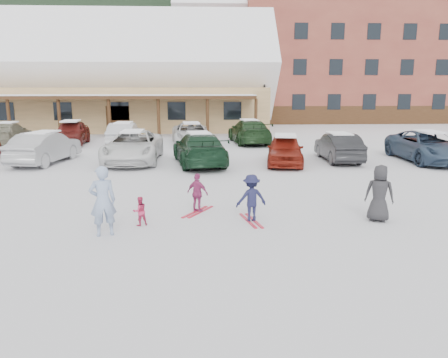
{
  "coord_description": "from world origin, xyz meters",
  "views": [
    {
      "loc": [
        -0.3,
        -11.74,
        3.73
      ],
      "look_at": [
        0.3,
        1.0,
        1.0
      ],
      "focal_mm": 35.0,
      "sensor_mm": 36.0,
      "label": 1
    }
  ],
  "objects_px": {
    "parked_car_4": "(285,150)",
    "parked_car_10": "(191,134)",
    "adult_skier": "(103,201)",
    "parked_car_11": "(249,132)",
    "day_lodge": "(104,83)",
    "toddler_red": "(140,211)",
    "parked_car_2": "(133,146)",
    "parked_car_6": "(428,147)",
    "lamp_post": "(264,90)",
    "parked_car_5": "(338,147)",
    "alpine_hotel": "(334,41)",
    "child_navy": "(251,198)",
    "parked_car_1": "(45,148)",
    "parked_car_3": "(199,149)",
    "parked_car_8": "(71,133)",
    "parked_car_9": "(124,134)",
    "bystander_dark": "(379,193)",
    "child_magenta": "(198,193)",
    "parked_car_7": "(8,134)"
  },
  "relations": [
    {
      "from": "lamp_post",
      "to": "parked_car_3",
      "type": "height_order",
      "value": "lamp_post"
    },
    {
      "from": "parked_car_4",
      "to": "parked_car_10",
      "type": "distance_m",
      "value": 8.84
    },
    {
      "from": "bystander_dark",
      "to": "parked_car_2",
      "type": "relative_size",
      "value": 0.29
    },
    {
      "from": "child_navy",
      "to": "parked_car_2",
      "type": "height_order",
      "value": "parked_car_2"
    },
    {
      "from": "parked_car_6",
      "to": "lamp_post",
      "type": "bearing_deg",
      "value": 111.93
    },
    {
      "from": "alpine_hotel",
      "to": "parked_car_10",
      "type": "height_order",
      "value": "alpine_hotel"
    },
    {
      "from": "child_magenta",
      "to": "day_lodge",
      "type": "bearing_deg",
      "value": -42.16
    },
    {
      "from": "child_navy",
      "to": "parked_car_5",
      "type": "height_order",
      "value": "parked_car_5"
    },
    {
      "from": "parked_car_11",
      "to": "parked_car_9",
      "type": "bearing_deg",
      "value": -1.68
    },
    {
      "from": "alpine_hotel",
      "to": "parked_car_2",
      "type": "relative_size",
      "value": 5.64
    },
    {
      "from": "parked_car_5",
      "to": "parked_car_1",
      "type": "bearing_deg",
      "value": 0.61
    },
    {
      "from": "bystander_dark",
      "to": "parked_car_1",
      "type": "distance_m",
      "value": 16.14
    },
    {
      "from": "toddler_red",
      "to": "parked_car_6",
      "type": "bearing_deg",
      "value": -170.89
    },
    {
      "from": "parked_car_5",
      "to": "parked_car_9",
      "type": "xyz_separation_m",
      "value": [
        -11.88,
        6.56,
        0.02
      ]
    },
    {
      "from": "parked_car_4",
      "to": "parked_car_10",
      "type": "height_order",
      "value": "parked_car_4"
    },
    {
      "from": "toddler_red",
      "to": "parked_car_11",
      "type": "bearing_deg",
      "value": -133.16
    },
    {
      "from": "alpine_hotel",
      "to": "parked_car_1",
      "type": "distance_m",
      "value": 36.8
    },
    {
      "from": "lamp_post",
      "to": "parked_car_4",
      "type": "relative_size",
      "value": 1.45
    },
    {
      "from": "parked_car_11",
      "to": "child_magenta",
      "type": "bearing_deg",
      "value": 72.63
    },
    {
      "from": "day_lodge",
      "to": "toddler_red",
      "type": "bearing_deg",
      "value": -76.16
    },
    {
      "from": "parked_car_2",
      "to": "parked_car_6",
      "type": "xyz_separation_m",
      "value": [
        14.73,
        -0.55,
        -0.02
      ]
    },
    {
      "from": "adult_skier",
      "to": "parked_car_11",
      "type": "xyz_separation_m",
      "value": [
        5.56,
        18.01,
        -0.13
      ]
    },
    {
      "from": "adult_skier",
      "to": "toddler_red",
      "type": "xyz_separation_m",
      "value": [
        0.79,
        0.77,
        -0.5
      ]
    },
    {
      "from": "parked_car_3",
      "to": "parked_car_6",
      "type": "height_order",
      "value": "parked_car_3"
    },
    {
      "from": "parked_car_8",
      "to": "parked_car_11",
      "type": "bearing_deg",
      "value": -2.87
    },
    {
      "from": "parked_car_4",
      "to": "parked_car_9",
      "type": "bearing_deg",
      "value": 150.21
    },
    {
      "from": "child_navy",
      "to": "parked_car_8",
      "type": "xyz_separation_m",
      "value": [
        -9.79,
        16.67,
        0.11
      ]
    },
    {
      "from": "adult_skier",
      "to": "parked_car_9",
      "type": "relative_size",
      "value": 0.41
    },
    {
      "from": "child_navy",
      "to": "parked_car_8",
      "type": "relative_size",
      "value": 0.29
    },
    {
      "from": "toddler_red",
      "to": "parked_car_1",
      "type": "bearing_deg",
      "value": -86.87
    },
    {
      "from": "parked_car_8",
      "to": "parked_car_10",
      "type": "xyz_separation_m",
      "value": [
        7.69,
        -0.19,
        -0.07
      ]
    },
    {
      "from": "parked_car_4",
      "to": "toddler_red",
      "type": "bearing_deg",
      "value": -112.03
    },
    {
      "from": "parked_car_4",
      "to": "adult_skier",
      "type": "bearing_deg",
      "value": -113.34
    },
    {
      "from": "lamp_post",
      "to": "parked_car_2",
      "type": "xyz_separation_m",
      "value": [
        -8.58,
        -14.91,
        -2.63
      ]
    },
    {
      "from": "alpine_hotel",
      "to": "parked_car_4",
      "type": "distance_m",
      "value": 31.91
    },
    {
      "from": "child_navy",
      "to": "parked_car_1",
      "type": "distance_m",
      "value": 13.42
    },
    {
      "from": "parked_car_6",
      "to": "day_lodge",
      "type": "bearing_deg",
      "value": 137.34
    },
    {
      "from": "lamp_post",
      "to": "bystander_dark",
      "type": "height_order",
      "value": "lamp_post"
    },
    {
      "from": "parked_car_2",
      "to": "parked_car_4",
      "type": "xyz_separation_m",
      "value": [
        7.43,
        -1.03,
        -0.07
      ]
    },
    {
      "from": "lamp_post",
      "to": "parked_car_10",
      "type": "height_order",
      "value": "lamp_post"
    },
    {
      "from": "parked_car_2",
      "to": "child_magenta",
      "type": "bearing_deg",
      "value": -70.23
    },
    {
      "from": "parked_car_5",
      "to": "parked_car_7",
      "type": "xyz_separation_m",
      "value": [
        -19.36,
        7.09,
        0.02
      ]
    },
    {
      "from": "child_navy",
      "to": "parked_car_1",
      "type": "relative_size",
      "value": 0.29
    },
    {
      "from": "toddler_red",
      "to": "parked_car_10",
      "type": "height_order",
      "value": "parked_car_10"
    },
    {
      "from": "child_magenta",
      "to": "lamp_post",
      "type": "bearing_deg",
      "value": -72.01
    },
    {
      "from": "parked_car_4",
      "to": "parked_car_5",
      "type": "bearing_deg",
      "value": 25.53
    },
    {
      "from": "parked_car_5",
      "to": "parked_car_11",
      "type": "relative_size",
      "value": 0.8
    },
    {
      "from": "bystander_dark",
      "to": "parked_car_1",
      "type": "bearing_deg",
      "value": -14.96
    },
    {
      "from": "parked_car_6",
      "to": "parked_car_8",
      "type": "relative_size",
      "value": 1.19
    },
    {
      "from": "parked_car_3",
      "to": "parked_car_7",
      "type": "distance_m",
      "value": 14.6
    }
  ]
}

